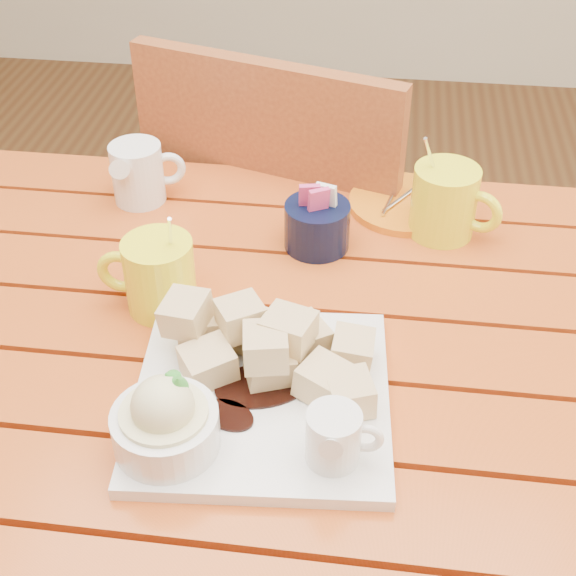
# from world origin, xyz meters

# --- Properties ---
(table) EXTENTS (1.20, 0.79, 0.75)m
(table) POSITION_xyz_m (0.00, 0.00, 0.64)
(table) COLOR #A54715
(table) RESTS_ON ground
(dessert_plate) EXTENTS (0.29, 0.29, 0.11)m
(dessert_plate) POSITION_xyz_m (0.02, -0.12, 0.78)
(dessert_plate) COLOR white
(dessert_plate) RESTS_ON table
(coffee_mug_left) EXTENTS (0.12, 0.09, 0.14)m
(coffee_mug_left) POSITION_xyz_m (-0.11, 0.04, 0.80)
(coffee_mug_left) COLOR yellow
(coffee_mug_left) RESTS_ON table
(coffee_mug_right) EXTENTS (0.12, 0.09, 0.15)m
(coffee_mug_right) POSITION_xyz_m (0.23, 0.25, 0.80)
(coffee_mug_right) COLOR yellow
(coffee_mug_right) RESTS_ON table
(cream_pitcher) EXTENTS (0.11, 0.09, 0.09)m
(cream_pitcher) POSITION_xyz_m (-0.20, 0.28, 0.80)
(cream_pitcher) COLOR white
(cream_pitcher) RESTS_ON table
(sugar_caddy) EXTENTS (0.09, 0.09, 0.10)m
(sugar_caddy) POSITION_xyz_m (0.06, 0.19, 0.78)
(sugar_caddy) COLOR black
(sugar_caddy) RESTS_ON table
(orange_saucer) EXTENTS (0.16, 0.16, 0.02)m
(orange_saucer) POSITION_xyz_m (0.18, 0.31, 0.76)
(orange_saucer) COLOR orange
(orange_saucer) RESTS_ON table
(chair_far) EXTENTS (0.54, 0.54, 0.92)m
(chair_far) POSITION_xyz_m (-0.00, 0.50, 0.52)
(chair_far) COLOR brown
(chair_far) RESTS_ON ground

